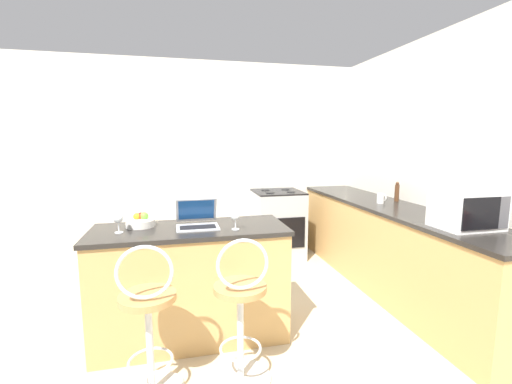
{
  "coord_description": "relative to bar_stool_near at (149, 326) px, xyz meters",
  "views": [
    {
      "loc": [
        -0.45,
        -2.04,
        1.57
      ],
      "look_at": [
        0.41,
        1.62,
        1.0
      ],
      "focal_mm": 24.0,
      "sensor_mm": 36.0,
      "label": 1
    }
  ],
  "objects": [
    {
      "name": "microwave",
      "position": [
        2.35,
        0.12,
        0.59
      ],
      "size": [
        0.45,
        0.34,
        0.3
      ],
      "color": "white",
      "rests_on": "counter_right"
    },
    {
      "name": "bar_stool_near",
      "position": [
        0.0,
        0.0,
        0.0
      ],
      "size": [
        0.4,
        0.4,
        0.99
      ],
      "color": "silver",
      "rests_on": "ground_plane"
    },
    {
      "name": "fruit_bowl",
      "position": [
        -0.09,
        0.74,
        0.48
      ],
      "size": [
        0.22,
        0.22,
        0.11
      ],
      "color": "silver",
      "rests_on": "breakfast_bar"
    },
    {
      "name": "counter_right",
      "position": [
        2.36,
        1.08,
        -0.01
      ],
      "size": [
        0.64,
        3.12,
        0.9
      ],
      "color": "tan",
      "rests_on": "ground_plane"
    },
    {
      "name": "wall_back",
      "position": [
        0.64,
        2.66,
        0.84
      ],
      "size": [
        12.0,
        0.06,
        2.6
      ],
      "color": "silver",
      "rests_on": "ground_plane"
    },
    {
      "name": "wine_glass_tall",
      "position": [
        0.62,
        0.48,
        0.54
      ],
      "size": [
        0.07,
        0.07,
        0.14
      ],
      "color": "silver",
      "rests_on": "breakfast_bar"
    },
    {
      "name": "wine_glass_short",
      "position": [
        -0.23,
        0.58,
        0.55
      ],
      "size": [
        0.07,
        0.07,
        0.15
      ],
      "color": "silver",
      "rests_on": "breakfast_bar"
    },
    {
      "name": "bar_stool_far",
      "position": [
        0.56,
        0.0,
        0.0
      ],
      "size": [
        0.4,
        0.4,
        0.99
      ],
      "color": "silver",
      "rests_on": "ground_plane"
    },
    {
      "name": "stove_range",
      "position": [
        1.5,
        2.3,
        -0.01
      ],
      "size": [
        0.63,
        0.61,
        0.91
      ],
      "color": "#9EA3A8",
      "rests_on": "ground_plane"
    },
    {
      "name": "mug_white",
      "position": [
        2.32,
        1.2,
        0.49
      ],
      "size": [
        0.09,
        0.07,
        0.1
      ],
      "color": "white",
      "rests_on": "counter_right"
    },
    {
      "name": "breakfast_bar",
      "position": [
        0.28,
        0.61,
        -0.01
      ],
      "size": [
        1.49,
        0.61,
        0.9
      ],
      "color": "tan",
      "rests_on": "ground_plane"
    },
    {
      "name": "ground_plane",
      "position": [
        0.64,
        0.03,
        -0.46
      ],
      "size": [
        20.0,
        20.0,
        0.0
      ],
      "primitive_type": "plane",
      "color": "#BCAD8E"
    },
    {
      "name": "pepper_mill",
      "position": [
        2.56,
        1.27,
        0.54
      ],
      "size": [
        0.05,
        0.05,
        0.22
      ],
      "color": "#4C2D19",
      "rests_on": "counter_right"
    },
    {
      "name": "laptop",
      "position": [
        0.34,
        0.64,
        0.49
      ],
      "size": [
        0.32,
        0.3,
        0.21
      ],
      "color": "#B7BABF",
      "rests_on": "breakfast_bar"
    },
    {
      "name": "storage_jar",
      "position": [
        2.59,
        0.64,
        0.55
      ],
      "size": [
        0.11,
        0.11,
        0.21
      ],
      "color": "silver",
      "rests_on": "counter_right"
    }
  ]
}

